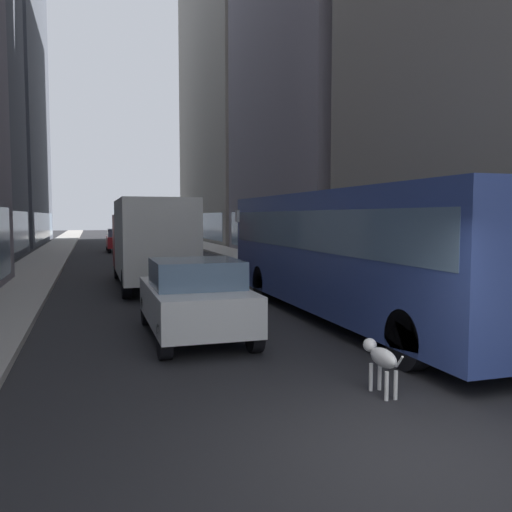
{
  "coord_description": "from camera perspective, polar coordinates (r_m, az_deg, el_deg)",
  "views": [
    {
      "loc": [
        -3.2,
        -4.52,
        2.49
      ],
      "look_at": [
        1.12,
        9.35,
        1.4
      ],
      "focal_mm": 37.18,
      "sensor_mm": 36.0,
      "label": 1
    }
  ],
  "objects": [
    {
      "name": "car_grey_wagon",
      "position": [
        49.85,
        -12.25,
        2.28
      ],
      "size": [
        1.79,
        4.69,
        1.62
      ],
      "color": "slate",
      "rests_on": "ground"
    },
    {
      "name": "sidewalk_left",
      "position": [
        39.67,
        -20.89,
        0.52
      ],
      "size": [
        2.4,
        110.0,
        0.15
      ],
      "primitive_type": "cube",
      "color": "#9E9991",
      "rests_on": "ground"
    },
    {
      "name": "car_white_van",
      "position": [
        10.95,
        -6.6,
        -4.5
      ],
      "size": [
        1.86,
        3.93,
        1.62
      ],
      "color": "silver",
      "rests_on": "ground"
    },
    {
      "name": "car_red_coupe",
      "position": [
        38.66,
        -14.34,
        1.69
      ],
      "size": [
        1.93,
        3.99,
        1.62
      ],
      "color": "red",
      "rests_on": "ground"
    },
    {
      "name": "transit_bus",
      "position": [
        12.98,
        10.26,
        1.08
      ],
      "size": [
        2.78,
        11.53,
        3.05
      ],
      "color": "#33478C",
      "rests_on": "ground"
    },
    {
      "name": "building_right_far",
      "position": [
        56.06,
        -1.19,
        18.77
      ],
      "size": [
        9.72,
        22.41,
        33.01
      ],
      "color": "gray",
      "rests_on": "ground"
    },
    {
      "name": "box_truck",
      "position": [
        19.08,
        -11.28,
        1.74
      ],
      "size": [
        2.3,
        7.5,
        3.05
      ],
      "color": "#A51919",
      "rests_on": "ground"
    },
    {
      "name": "ground_plane",
      "position": [
        39.72,
        -12.66,
        0.6
      ],
      "size": [
        120.0,
        120.0,
        0.0
      ],
      "primitive_type": "plane",
      "color": "#232326"
    },
    {
      "name": "car_silver_sedan",
      "position": [
        37.05,
        -10.48,
        1.65
      ],
      "size": [
        1.74,
        4.76,
        1.62
      ],
      "color": "#B7BABF",
      "rests_on": "ground"
    },
    {
      "name": "sidewalk_right",
      "position": [
        40.58,
        -4.61,
        0.87
      ],
      "size": [
        2.4,
        110.0,
        0.15
      ],
      "primitive_type": "cube",
      "color": "#ADA89E",
      "rests_on": "ground"
    },
    {
      "name": "dalmatian_dog",
      "position": [
        7.75,
        13.29,
        -10.6
      ],
      "size": [
        0.22,
        0.96,
        0.72
      ],
      "color": "white",
      "rests_on": "ground"
    }
  ]
}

